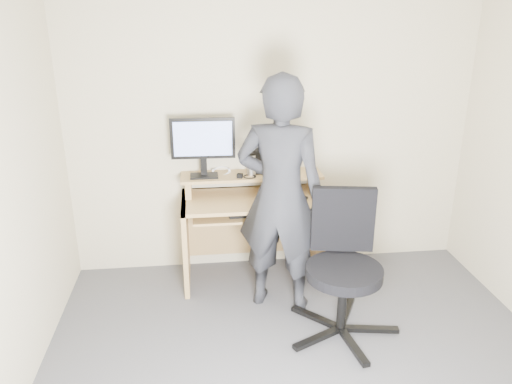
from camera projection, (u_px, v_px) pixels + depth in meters
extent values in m
cube|color=beige|center=(273.00, 130.00, 4.29)|extent=(3.50, 0.02, 2.50)
cube|color=tan|center=(186.00, 242.00, 4.23)|extent=(0.04, 0.60, 0.75)
cube|color=tan|center=(319.00, 235.00, 4.36)|extent=(0.04, 0.60, 0.75)
cube|color=tan|center=(254.00, 199.00, 4.17)|extent=(1.20, 0.60, 0.03)
cube|color=tan|center=(255.00, 214.00, 4.13)|extent=(1.02, 0.38, 0.02)
cube|color=tan|center=(188.00, 186.00, 4.22)|extent=(0.05, 0.28, 0.15)
cube|color=tan|center=(313.00, 181.00, 4.34)|extent=(0.05, 0.28, 0.15)
cube|color=tan|center=(252.00, 175.00, 4.25)|extent=(1.20, 0.30, 0.02)
cube|color=tan|center=(250.00, 220.00, 4.54)|extent=(1.20, 0.03, 0.65)
cube|color=black|center=(204.00, 176.00, 4.18)|extent=(0.23, 0.15, 0.02)
cube|color=black|center=(204.00, 166.00, 4.17)|extent=(0.05, 0.04, 0.15)
cube|color=black|center=(203.00, 138.00, 4.06)|extent=(0.53, 0.05, 0.34)
cube|color=#93ACFF|center=(203.00, 139.00, 4.04)|extent=(0.47, 0.02, 0.28)
cube|color=black|center=(256.00, 161.00, 4.25)|extent=(0.08, 0.14, 0.20)
cylinder|color=silver|center=(251.00, 165.00, 4.21)|extent=(0.09, 0.09, 0.18)
cube|color=black|center=(295.00, 172.00, 4.28)|extent=(0.09, 0.14, 0.01)
cube|color=black|center=(240.00, 176.00, 4.15)|extent=(0.06, 0.05, 0.03)
torus|color=silver|center=(221.00, 171.00, 4.30)|extent=(0.20, 0.19, 0.06)
cube|color=black|center=(255.00, 211.00, 4.11)|extent=(0.47, 0.22, 0.03)
ellipsoid|color=black|center=(302.00, 198.00, 4.11)|extent=(0.11, 0.08, 0.04)
cube|color=black|center=(370.00, 329.00, 3.63)|extent=(0.41, 0.12, 0.03)
cube|color=black|center=(346.00, 312.00, 3.83)|extent=(0.24, 0.39, 0.03)
cube|color=black|center=(315.00, 317.00, 3.77)|extent=(0.33, 0.33, 0.03)
cube|color=black|center=(317.00, 338.00, 3.53)|extent=(0.39, 0.23, 0.03)
cube|color=black|center=(353.00, 346.00, 3.45)|extent=(0.11, 0.41, 0.03)
cylinder|color=black|center=(342.00, 302.00, 3.56)|extent=(0.06, 0.06, 0.43)
cylinder|color=black|center=(344.00, 272.00, 3.48)|extent=(0.54, 0.54, 0.08)
cube|color=black|center=(343.00, 219.00, 3.60)|extent=(0.46, 0.14, 0.49)
imported|color=black|center=(280.00, 196.00, 3.72)|extent=(0.79, 0.66, 1.84)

